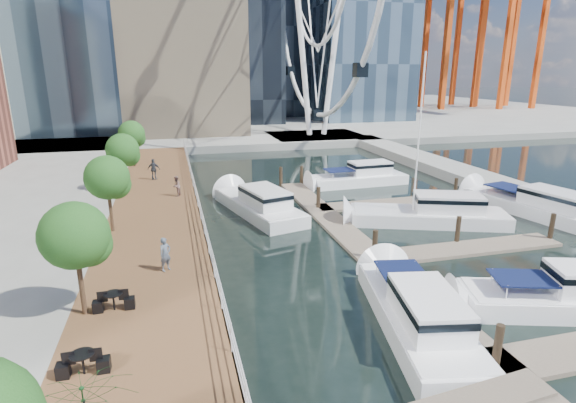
# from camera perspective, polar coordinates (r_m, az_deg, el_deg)

# --- Properties ---
(ground) EXTENTS (520.00, 520.00, 0.00)m
(ground) POSITION_cam_1_polar(r_m,az_deg,el_deg) (18.51, 13.04, -17.89)
(ground) COLOR black
(ground) RESTS_ON ground
(boardwalk) EXTENTS (6.00, 60.00, 1.00)m
(boardwalk) POSITION_cam_1_polar(r_m,az_deg,el_deg) (30.07, -16.49, -3.44)
(boardwalk) COLOR brown
(boardwalk) RESTS_ON ground
(seawall) EXTENTS (0.25, 60.00, 1.00)m
(seawall) POSITION_cam_1_polar(r_m,az_deg,el_deg) (30.08, -10.78, -3.04)
(seawall) COLOR #595954
(seawall) RESTS_ON ground
(land_far) EXTENTS (200.00, 114.00, 1.00)m
(land_far) POSITION_cam_1_polar(r_m,az_deg,el_deg) (116.08, -11.03, 11.03)
(land_far) COLOR gray
(land_far) RESTS_ON ground
(breakwater) EXTENTS (4.00, 60.00, 1.00)m
(breakwater) POSITION_cam_1_polar(r_m,az_deg,el_deg) (44.43, 24.30, 2.03)
(breakwater) COLOR gray
(breakwater) RESTS_ON ground
(pier) EXTENTS (14.00, 12.00, 1.00)m
(pier) POSITION_cam_1_polar(r_m,az_deg,el_deg) (69.58, 3.65, 8.05)
(pier) COLOR gray
(pier) RESTS_ON ground
(railing) EXTENTS (0.10, 60.00, 1.05)m
(railing) POSITION_cam_1_polar(r_m,az_deg,el_deg) (29.76, -11.08, -1.19)
(railing) COLOR white
(railing) RESTS_ON boardwalk
(floating_docks) EXTENTS (16.00, 34.00, 2.60)m
(floating_docks) POSITION_cam_1_polar(r_m,az_deg,el_deg) (29.75, 17.98, -3.80)
(floating_docks) COLOR #6D6051
(floating_docks) RESTS_ON ground
(port_cranes) EXTENTS (40.00, 52.00, 38.00)m
(port_cranes) POSITION_cam_1_polar(r_m,az_deg,el_deg) (132.90, 21.17, 19.32)
(port_cranes) COLOR #D84C14
(port_cranes) RESTS_ON ground
(street_trees) EXTENTS (2.60, 42.60, 4.60)m
(street_trees) POSITION_cam_1_polar(r_m,az_deg,el_deg) (28.31, -22.00, 2.83)
(street_trees) COLOR #3F2B1C
(street_trees) RESTS_ON ground
(yacht_foreground) EXTENTS (10.03, 5.38, 2.15)m
(yacht_foreground) POSITION_cam_1_polar(r_m,az_deg,el_deg) (23.95, 31.63, -11.75)
(yacht_foreground) COLOR white
(yacht_foreground) RESTS_ON ground
(pedestrian_near) EXTENTS (0.72, 0.68, 1.66)m
(pedestrian_near) POSITION_cam_1_polar(r_m,az_deg,el_deg) (22.42, -15.32, -6.47)
(pedestrian_near) COLOR #505B6B
(pedestrian_near) RESTS_ON boardwalk
(pedestrian_mid) EXTENTS (0.82, 0.92, 1.57)m
(pedestrian_mid) POSITION_cam_1_polar(r_m,az_deg,el_deg) (35.58, -13.98, 1.91)
(pedestrian_mid) COLOR #85635B
(pedestrian_mid) RESTS_ON boardwalk
(pedestrian_far) EXTENTS (1.17, 0.73, 1.86)m
(pedestrian_far) POSITION_cam_1_polar(r_m,az_deg,el_deg) (41.62, -16.66, 3.94)
(pedestrian_far) COLOR #343841
(pedestrian_far) RESTS_ON boardwalk
(moored_yachts) EXTENTS (25.72, 37.88, 11.50)m
(moored_yachts) POSITION_cam_1_polar(r_m,az_deg,el_deg) (31.61, 17.38, -3.52)
(moored_yachts) COLOR silver
(moored_yachts) RESTS_ON ground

